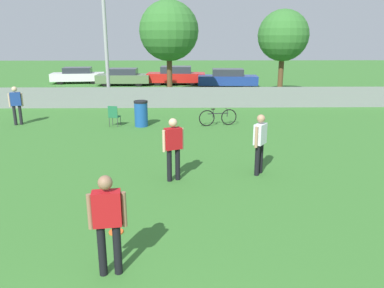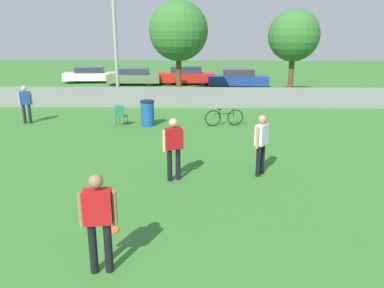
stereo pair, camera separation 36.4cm
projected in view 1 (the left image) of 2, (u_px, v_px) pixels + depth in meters
name	position (u px, v px, depth m)	size (l,w,h in m)	color
fence_backline	(168.00, 98.00, 19.80)	(25.79, 0.07, 1.21)	gray
light_pole	(104.00, 14.00, 20.04)	(0.90, 0.36, 8.18)	#9E9EA3
tree_near_pole	(169.00, 31.00, 21.92)	(3.49, 3.49, 5.74)	brown
tree_far_right	(283.00, 36.00, 22.52)	(3.06, 3.06, 5.26)	brown
player_thrower_red	(108.00, 218.00, 5.71)	(0.58, 0.28, 1.67)	black
player_defender_red	(173.00, 145.00, 9.60)	(0.54, 0.38, 1.67)	black
player_receiver_white	(260.00, 140.00, 10.05)	(0.42, 0.50, 1.67)	black
spectator_in_blue	(16.00, 103.00, 15.84)	(0.54, 0.34, 1.64)	black
frisbee_disc	(116.00, 232.00, 7.22)	(0.28, 0.28, 0.03)	#E5591E
folding_chair_sideline	(114.00, 115.00, 15.69)	(0.48, 0.48, 0.88)	#333338
bicycle_sideline	(218.00, 117.00, 15.88)	(1.64, 0.49, 0.74)	black
trash_bin	(141.00, 114.00, 15.69)	(0.58, 0.58, 1.08)	#194C99
parked_car_white	(78.00, 75.00, 30.48)	(4.33, 2.15, 1.27)	black
parked_car_olive	(123.00, 77.00, 29.12)	(4.10, 1.75, 1.30)	black
parked_car_red	(176.00, 76.00, 29.62)	(4.60, 1.93, 1.42)	black
parked_car_blue	(228.00, 78.00, 28.03)	(4.49, 1.93, 1.36)	black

